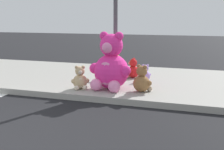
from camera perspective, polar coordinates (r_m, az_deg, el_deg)
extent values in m
cube|color=#9E9B93|center=(9.00, -3.89, -0.63)|extent=(28.00, 4.40, 0.15)
cylinder|color=#4C4C51|center=(7.72, 0.70, 9.96)|extent=(0.11, 0.11, 3.20)
sphere|color=#F22D93|center=(7.30, -0.11, 0.72)|extent=(0.88, 0.88, 0.88)
ellipsoid|color=pink|center=(7.01, -1.18, 0.29)|extent=(0.50, 0.25, 0.57)
sphere|color=#F22D93|center=(7.21, -0.11, 5.86)|extent=(0.58, 0.58, 0.58)
sphere|color=pink|center=(6.99, -0.94, 5.40)|extent=(0.26, 0.26, 0.26)
sphere|color=#F22D93|center=(7.11, 1.39, 7.65)|extent=(0.22, 0.22, 0.22)
sphere|color=#F22D93|center=(7.02, 2.63, 0.84)|extent=(0.27, 0.27, 0.27)
sphere|color=pink|center=(6.93, 0.44, -2.30)|extent=(0.30, 0.30, 0.30)
sphere|color=#F22D93|center=(7.27, -1.57, 7.73)|extent=(0.22, 0.22, 0.22)
sphere|color=#F22D93|center=(7.37, -3.42, 1.32)|extent=(0.27, 0.27, 0.27)
sphere|color=pink|center=(7.13, -3.12, -1.92)|extent=(0.30, 0.30, 0.30)
sphere|color=tan|center=(7.36, -6.31, -1.30)|extent=(0.37, 0.37, 0.37)
ellipsoid|color=beige|center=(7.23, -6.21, -1.53)|extent=(0.21, 0.17, 0.24)
sphere|color=tan|center=(7.31, -6.35, 0.78)|extent=(0.24, 0.24, 0.24)
sphere|color=beige|center=(7.21, -6.27, 0.53)|extent=(0.11, 0.11, 0.11)
sphere|color=tan|center=(7.30, -5.71, 1.55)|extent=(0.09, 0.09, 0.09)
sphere|color=tan|center=(7.33, -4.93, -1.12)|extent=(0.11, 0.11, 0.11)
sphere|color=beige|center=(7.25, -5.38, -2.46)|extent=(0.13, 0.13, 0.13)
sphere|color=tan|center=(7.28, -7.03, 1.50)|extent=(0.09, 0.09, 0.09)
sphere|color=tan|center=(7.30, -7.63, -1.23)|extent=(0.11, 0.11, 0.11)
sphere|color=beige|center=(7.23, -6.96, -2.53)|extent=(0.13, 0.13, 0.13)
sphere|color=#B28CD8|center=(8.29, 6.55, -0.14)|extent=(0.29, 0.29, 0.29)
ellipsoid|color=silver|center=(8.39, 6.32, 0.00)|extent=(0.17, 0.14, 0.19)
sphere|color=#B28CD8|center=(8.25, 6.58, 1.35)|extent=(0.19, 0.19, 0.19)
sphere|color=silver|center=(8.33, 6.40, 1.37)|extent=(0.09, 0.09, 0.09)
sphere|color=#B28CD8|center=(8.22, 6.15, 1.87)|extent=(0.07, 0.07, 0.07)
sphere|color=#B28CD8|center=(8.28, 5.55, 0.02)|extent=(0.09, 0.09, 0.09)
sphere|color=silver|center=(8.40, 5.74, -0.65)|extent=(0.10, 0.10, 0.10)
sphere|color=#B28CD8|center=(8.26, 7.04, 1.90)|extent=(0.07, 0.07, 0.07)
sphere|color=#B28CD8|center=(8.36, 7.38, 0.09)|extent=(0.09, 0.09, 0.09)
sphere|color=silver|center=(8.45, 6.79, -0.60)|extent=(0.10, 0.10, 0.10)
sphere|color=white|center=(8.42, -1.29, 0.19)|extent=(0.32, 0.32, 0.32)
ellipsoid|color=white|center=(8.35, -1.90, 0.09)|extent=(0.18, 0.15, 0.21)
sphere|color=white|center=(8.38, -1.30, 1.77)|extent=(0.21, 0.21, 0.21)
sphere|color=white|center=(8.33, -1.77, 1.62)|extent=(0.10, 0.10, 0.10)
sphere|color=white|center=(8.31, -0.98, 2.27)|extent=(0.08, 0.08, 0.08)
sphere|color=white|center=(8.28, -0.85, 0.16)|extent=(0.10, 0.10, 0.10)
sphere|color=white|center=(8.29, -1.63, -0.72)|extent=(0.11, 0.11, 0.11)
sphere|color=white|center=(8.42, -1.61, 2.39)|extent=(0.08, 0.08, 0.08)
sphere|color=white|center=(8.51, -2.13, 0.46)|extent=(0.10, 0.10, 0.10)
sphere|color=white|center=(8.43, -2.37, -0.53)|extent=(0.11, 0.11, 0.11)
sphere|color=#8CD133|center=(8.81, 0.91, 1.01)|extent=(0.42, 0.42, 0.42)
ellipsoid|color=#B8DE87|center=(8.75, 0.00, 0.95)|extent=(0.22, 0.24, 0.27)
sphere|color=#8CD133|center=(8.76, 0.92, 3.02)|extent=(0.27, 0.27, 0.27)
sphere|color=#B8DE87|center=(8.72, 0.21, 2.87)|extent=(0.13, 0.13, 0.13)
sphere|color=#8CD133|center=(8.66, 1.16, 3.65)|extent=(0.10, 0.10, 0.10)
sphere|color=#8CD133|center=(8.60, 1.08, 0.98)|extent=(0.13, 0.13, 0.13)
sphere|color=#B8DE87|center=(8.67, 0.11, -0.08)|extent=(0.14, 0.14, 0.14)
sphere|color=#8CD133|center=(8.83, 0.69, 3.80)|extent=(0.10, 0.10, 0.10)
sphere|color=#8CD133|center=(8.97, 0.13, 1.40)|extent=(0.13, 0.13, 0.13)
sphere|color=#B8DE87|center=(8.88, -0.43, 0.19)|extent=(0.14, 0.14, 0.14)
sphere|color=olive|center=(7.04, 5.84, -1.69)|extent=(0.41, 0.41, 0.41)
ellipsoid|color=tan|center=(7.15, 6.58, -1.50)|extent=(0.24, 0.18, 0.27)
sphere|color=olive|center=(6.98, 5.89, 0.75)|extent=(0.27, 0.27, 0.27)
sphere|color=tan|center=(7.07, 6.46, 0.74)|extent=(0.12, 0.12, 0.12)
sphere|color=olive|center=(7.02, 5.31, 1.71)|extent=(0.10, 0.10, 0.10)
sphere|color=olive|center=(7.19, 4.89, -1.14)|extent=(0.13, 0.13, 0.13)
sphere|color=tan|center=(7.27, 5.99, -2.36)|extent=(0.14, 0.14, 0.14)
sphere|color=olive|center=(6.90, 6.51, 1.53)|extent=(0.10, 0.10, 0.10)
sphere|color=olive|center=(6.96, 7.35, -1.62)|extent=(0.13, 0.13, 0.13)
sphere|color=tan|center=(7.14, 7.39, -2.65)|extent=(0.14, 0.14, 0.14)
sphere|color=red|center=(8.69, 4.18, 0.65)|extent=(0.36, 0.36, 0.36)
ellipsoid|color=#DB7B7B|center=(8.72, 3.35, 0.69)|extent=(0.09, 0.20, 0.23)
sphere|color=red|center=(8.65, 4.21, 2.41)|extent=(0.24, 0.24, 0.24)
sphere|color=#DB7B7B|center=(8.67, 3.55, 2.34)|extent=(0.11, 0.11, 0.11)
sphere|color=red|center=(8.55, 4.11, 2.95)|extent=(0.09, 0.09, 0.09)
sphere|color=red|center=(8.53, 3.67, 0.64)|extent=(0.11, 0.11, 0.11)
sphere|color=#DB7B7B|center=(8.65, 3.05, -0.19)|extent=(0.12, 0.12, 0.12)
sphere|color=red|center=(8.71, 4.32, 3.10)|extent=(0.09, 0.09, 0.09)
sphere|color=red|center=(8.86, 4.11, 1.04)|extent=(0.11, 0.11, 0.11)
sphere|color=#DB7B7B|center=(8.84, 3.32, 0.06)|extent=(0.12, 0.12, 0.12)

